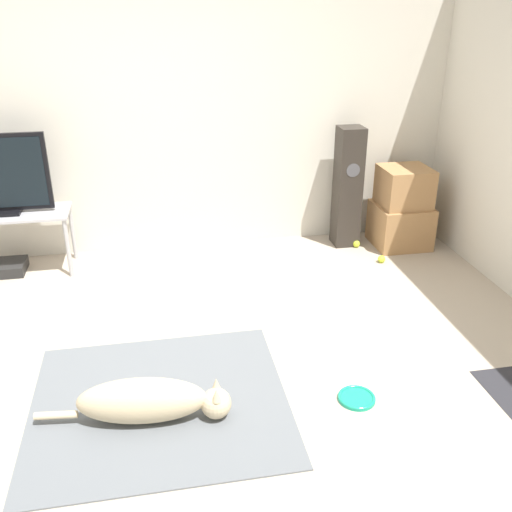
# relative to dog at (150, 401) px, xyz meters

# --- Properties ---
(ground_plane) EXTENTS (12.00, 12.00, 0.00)m
(ground_plane) POSITION_rel_dog_xyz_m (0.26, 0.39, -0.14)
(ground_plane) COLOR #B2A38E
(wall_back) EXTENTS (8.00, 0.06, 2.55)m
(wall_back) POSITION_rel_dog_xyz_m (0.26, 2.49, 1.14)
(wall_back) COLOR beige
(wall_back) RESTS_ON ground_plane
(area_rug) EXTENTS (1.48, 1.34, 0.01)m
(area_rug) POSITION_rel_dog_xyz_m (0.05, 0.15, -0.13)
(area_rug) COLOR slate
(area_rug) RESTS_ON ground_plane
(dog) EXTENTS (1.08, 0.31, 0.27)m
(dog) POSITION_rel_dog_xyz_m (0.00, 0.00, 0.00)
(dog) COLOR beige
(dog) RESTS_ON area_rug
(frisbee) EXTENTS (0.22, 0.22, 0.03)m
(frisbee) POSITION_rel_dog_xyz_m (1.19, -0.04, -0.13)
(frisbee) COLOR #199E7A
(frisbee) RESTS_ON ground_plane
(cardboard_box_lower) EXTENTS (0.50, 0.48, 0.40)m
(cardboard_box_lower) POSITION_rel_dog_xyz_m (2.38, 2.10, 0.06)
(cardboard_box_lower) COLOR #A87A4C
(cardboard_box_lower) RESTS_ON ground_plane
(cardboard_box_upper) EXTENTS (0.43, 0.42, 0.36)m
(cardboard_box_upper) POSITION_rel_dog_xyz_m (2.38, 2.10, 0.44)
(cardboard_box_upper) COLOR #A87A4C
(cardboard_box_upper) RESTS_ON cardboard_box_lower
(floor_speaker) EXTENTS (0.22, 0.23, 1.12)m
(floor_speaker) POSITION_rel_dog_xyz_m (1.87, 2.22, 0.42)
(floor_speaker) COLOR #2D2823
(floor_speaker) RESTS_ON ground_plane
(tv_stand) EXTENTS (1.05, 0.43, 0.53)m
(tv_stand) POSITION_rel_dog_xyz_m (-1.13, 2.15, 0.32)
(tv_stand) COLOR #A8A8AD
(tv_stand) RESTS_ON ground_plane
(tennis_ball_by_boxes) EXTENTS (0.07, 0.07, 0.07)m
(tennis_ball_by_boxes) POSITION_rel_dog_xyz_m (2.06, 1.74, -0.10)
(tennis_ball_by_boxes) COLOR #C6E033
(tennis_ball_by_boxes) RESTS_ON ground_plane
(tennis_ball_near_speaker) EXTENTS (0.07, 0.07, 0.07)m
(tennis_ball_near_speaker) POSITION_rel_dog_xyz_m (1.96, 2.10, -0.10)
(tennis_ball_near_speaker) COLOR #C6E033
(tennis_ball_near_speaker) RESTS_ON ground_plane
(game_console) EXTENTS (0.28, 0.29, 0.09)m
(game_console) POSITION_rel_dog_xyz_m (-1.17, 2.14, -0.09)
(game_console) COLOR black
(game_console) RESTS_ON ground_plane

